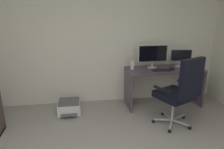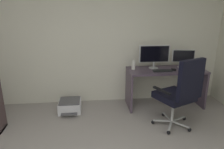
# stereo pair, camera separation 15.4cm
# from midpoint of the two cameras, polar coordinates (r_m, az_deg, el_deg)

# --- Properties ---
(wall_back) EXTENTS (5.22, 0.10, 2.63)m
(wall_back) POSITION_cam_midpoint_polar(r_m,az_deg,el_deg) (4.06, -4.89, 10.27)
(wall_back) COLOR silver
(wall_back) RESTS_ON ground
(desk) EXTENTS (1.44, 0.59, 0.74)m
(desk) POSITION_cam_midpoint_polar(r_m,az_deg,el_deg) (4.11, 15.54, -1.25)
(desk) COLOR #4A3C4E
(desk) RESTS_ON ground
(monitor_main) EXTENTS (0.58, 0.18, 0.44)m
(monitor_main) POSITION_cam_midpoint_polar(r_m,az_deg,el_deg) (4.01, 12.67, 5.35)
(monitor_main) COLOR #B2B5B7
(monitor_main) RESTS_ON desk
(monitor_secondary) EXTENTS (0.43, 0.18, 0.35)m
(monitor_secondary) POSITION_cam_midpoint_polar(r_m,az_deg,el_deg) (4.24, 20.04, 4.55)
(monitor_secondary) COLOR #B2B5B7
(monitor_secondary) RESTS_ON desk
(keyboard) EXTENTS (0.35, 0.15, 0.02)m
(keyboard) POSITION_cam_midpoint_polar(r_m,az_deg,el_deg) (3.90, 14.81, 1.00)
(keyboard) COLOR black
(keyboard) RESTS_ON desk
(computer_mouse) EXTENTS (0.07, 0.10, 0.03)m
(computer_mouse) POSITION_cam_midpoint_polar(r_m,az_deg,el_deg) (4.00, 17.73, 1.29)
(computer_mouse) COLOR black
(computer_mouse) RESTS_ON desk
(desktop_speaker) EXTENTS (0.07, 0.07, 0.17)m
(desktop_speaker) POSITION_cam_midpoint_polar(r_m,az_deg,el_deg) (3.89, 7.05, 2.57)
(desktop_speaker) COLOR silver
(desktop_speaker) RESTS_ON desk
(office_chair) EXTENTS (0.68, 0.71, 1.16)m
(office_chair) POSITION_cam_midpoint_polar(r_m,az_deg,el_deg) (3.33, 19.59, -4.41)
(office_chair) COLOR #B7BABC
(office_chair) RESTS_ON ground
(printer) EXTENTS (0.40, 0.48, 0.22)m
(printer) POSITION_cam_midpoint_polar(r_m,az_deg,el_deg) (3.95, -10.40, -8.49)
(printer) COLOR silver
(printer) RESTS_ON ground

